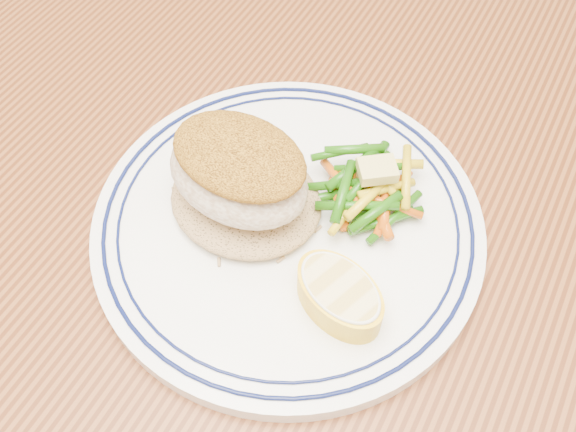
# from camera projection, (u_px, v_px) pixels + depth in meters

# --- Properties ---
(dining_table) EXTENTS (1.50, 0.90, 0.75)m
(dining_table) POSITION_uv_depth(u_px,v_px,m) (335.00, 262.00, 0.59)
(dining_table) COLOR #4F240F
(dining_table) RESTS_ON ground
(plate) EXTENTS (0.29, 0.29, 0.02)m
(plate) POSITION_uv_depth(u_px,v_px,m) (288.00, 224.00, 0.49)
(plate) COLOR white
(plate) RESTS_ON dining_table
(rice_pilaf) EXTENTS (0.12, 0.10, 0.02)m
(rice_pilaf) POSITION_uv_depth(u_px,v_px,m) (246.00, 198.00, 0.48)
(rice_pilaf) COLOR #A48052
(rice_pilaf) RESTS_ON plate
(fish_fillet) EXTENTS (0.12, 0.09, 0.05)m
(fish_fillet) POSITION_uv_depth(u_px,v_px,m) (238.00, 170.00, 0.45)
(fish_fillet) COLOR beige
(fish_fillet) RESTS_ON rice_pilaf
(vegetable_pile) EXTENTS (0.10, 0.10, 0.03)m
(vegetable_pile) POSITION_uv_depth(u_px,v_px,m) (366.00, 190.00, 0.48)
(vegetable_pile) COLOR gold
(vegetable_pile) RESTS_ON plate
(butter_pat) EXTENTS (0.03, 0.03, 0.01)m
(butter_pat) POSITION_uv_depth(u_px,v_px,m) (377.00, 170.00, 0.47)
(butter_pat) COLOR #D5C468
(butter_pat) RESTS_ON vegetable_pile
(lemon_wedge) EXTENTS (0.08, 0.08, 0.03)m
(lemon_wedge) POSITION_uv_depth(u_px,v_px,m) (339.00, 295.00, 0.43)
(lemon_wedge) COLOR yellow
(lemon_wedge) RESTS_ON plate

